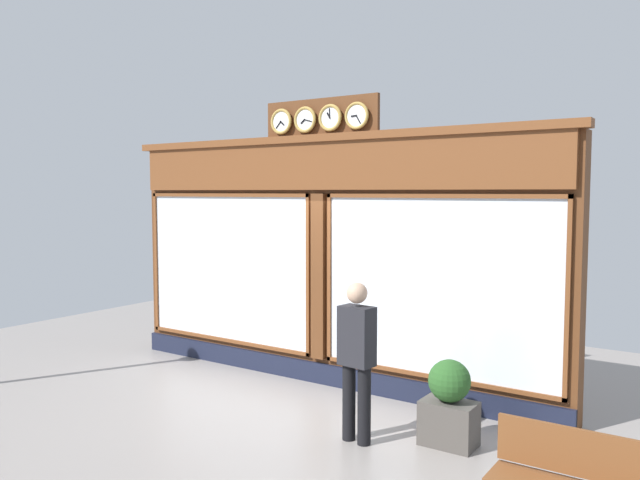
% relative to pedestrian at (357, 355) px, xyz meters
% --- Properties ---
extents(ground_plane, '(14.00, 14.00, 0.00)m').
position_rel_pedestrian_xyz_m(ground_plane, '(1.46, 1.32, -0.93)').
color(ground_plane, gray).
extents(shop_facade, '(6.82, 0.42, 3.86)m').
position_rel_pedestrian_xyz_m(shop_facade, '(1.46, -1.61, 0.78)').
color(shop_facade, '#5B3319').
rests_on(shop_facade, ground_plane).
extents(pedestrian, '(0.38, 0.26, 1.69)m').
position_rel_pedestrian_xyz_m(pedestrian, '(0.00, 0.00, 0.00)').
color(pedestrian, black).
rests_on(pedestrian, ground_plane).
extents(planter_box, '(0.56, 0.36, 0.46)m').
position_rel_pedestrian_xyz_m(planter_box, '(-0.84, -0.46, -0.70)').
color(planter_box, '#4C4742').
rests_on(planter_box, ground_plane).
extents(planter_shrub, '(0.44, 0.44, 0.44)m').
position_rel_pedestrian_xyz_m(planter_shrub, '(-0.84, -0.46, -0.25)').
color(planter_shrub, '#285623').
rests_on(planter_shrub, planter_box).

